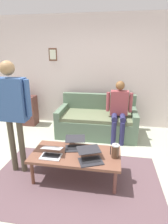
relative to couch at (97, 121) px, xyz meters
name	(u,v)px	position (x,y,z in m)	size (l,w,h in m)	color
ground_plane	(76,173)	(0.17, 1.57, -0.30)	(7.68, 7.68, 0.00)	#ACB29B
area_rug	(75,181)	(0.16, 1.76, -0.30)	(2.53, 1.63, 0.01)	#5C444A
back_wall	(93,73)	(0.17, -0.63, 1.05)	(7.04, 0.11, 2.70)	beige
couch	(97,121)	(0.00, 0.00, 0.00)	(1.77, 0.94, 0.88)	#58715A
coffee_table	(76,156)	(0.16, 1.66, 0.07)	(1.32, 0.65, 0.41)	brown
laptop_left	(90,157)	(-0.07, 1.79, 0.16)	(0.43, 0.45, 0.13)	#28282D
laptop_center	(51,153)	(0.50, 1.78, 0.15)	(0.30, 0.27, 0.13)	silver
laptop_right	(75,145)	(0.20, 1.48, 0.15)	(0.38, 0.40, 0.14)	#28282D
french_press	(115,151)	(-0.42, 1.66, 0.21)	(0.13, 0.11, 0.23)	#4C3323
side_shelf	(28,110)	(1.84, -0.26, 0.08)	(0.42, 0.32, 0.77)	brown
flower_vase	(26,92)	(1.84, -0.26, 0.58)	(0.10, 0.10, 0.36)	brown
person_standing	(12,105)	(1.10, 1.64, 0.81)	(0.60, 0.20, 1.74)	#4D4536
person_seated	(119,108)	(-0.48, 0.23, 0.42)	(0.55, 0.51, 1.28)	#282852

